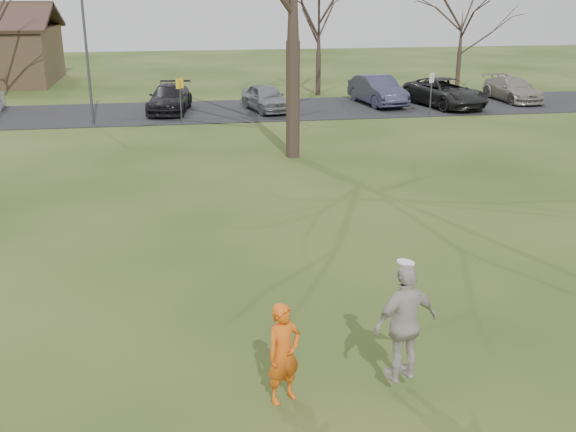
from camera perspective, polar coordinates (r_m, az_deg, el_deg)
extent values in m
plane|color=#1E380F|center=(10.90, 3.55, -14.36)|extent=(120.00, 120.00, 0.00)
cube|color=black|center=(34.44, -5.78, 8.93)|extent=(62.00, 6.50, 0.04)
imported|color=#E05A12|center=(10.17, -0.37, -11.66)|extent=(0.69, 0.61, 1.60)
imported|color=black|center=(34.41, -10.08, 9.88)|extent=(2.50, 4.79, 1.33)
imported|color=gray|center=(34.11, -1.91, 10.08)|extent=(2.43, 4.16, 1.33)
imported|color=#31334A|center=(36.32, 7.67, 10.62)|extent=(2.26, 4.77, 1.51)
imported|color=black|center=(36.40, 13.29, 10.25)|extent=(3.53, 5.61, 1.44)
imported|color=gray|center=(39.22, 18.66, 10.24)|extent=(2.00, 4.48, 1.27)
imported|color=#B3A9A1|center=(10.34, 9.99, -9.03)|extent=(1.19, 0.76, 1.89)
cylinder|color=white|center=(10.10, 10.04, -3.92)|extent=(0.27, 0.27, 0.07)
cylinder|color=#47474C|center=(31.73, -16.79, 12.82)|extent=(0.12, 0.12, 6.00)
cylinder|color=#47474C|center=(31.25, -9.17, 9.58)|extent=(0.06, 0.06, 2.00)
cube|color=yellow|center=(31.13, -9.25, 11.12)|extent=(0.35, 0.35, 0.45)
cylinder|color=#47474C|center=(33.52, 12.11, 10.03)|extent=(0.06, 0.06, 2.00)
cube|color=silver|center=(33.41, 12.21, 11.47)|extent=(0.35, 0.35, 0.45)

